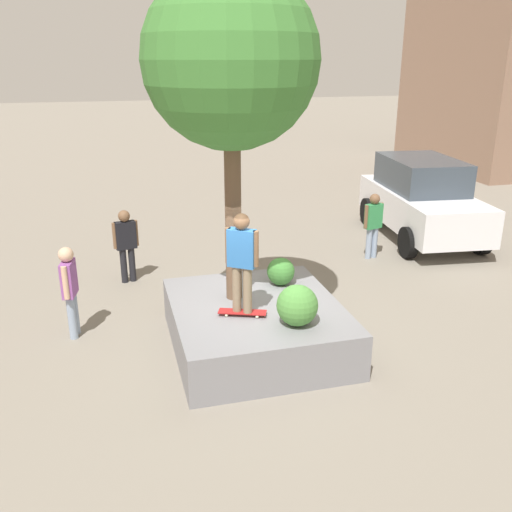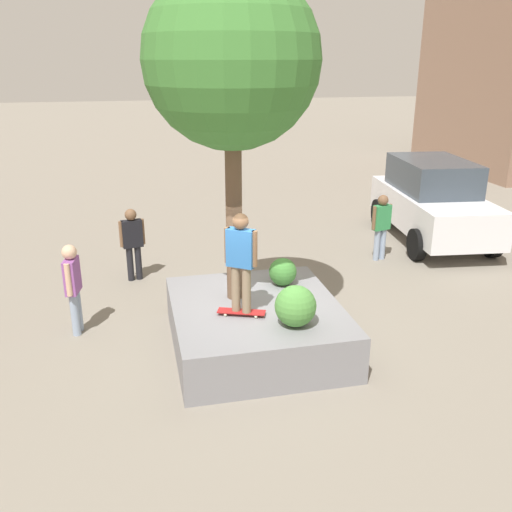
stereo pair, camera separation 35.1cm
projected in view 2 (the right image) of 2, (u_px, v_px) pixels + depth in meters
The scene contains 11 objects.
ground_plane at pixel (257, 342), 10.10m from camera, with size 120.00×120.00×0.00m, color gray.
planter_ledge at pixel (256, 325), 9.84m from camera, with size 3.22×2.88×0.80m, color gray.
plaza_tree at pixel (232, 61), 8.66m from camera, with size 2.81×2.81×5.43m.
boxwood_shrub at pixel (295, 306), 8.85m from camera, with size 0.67×0.67×0.67m, color #4C8C3D.
hedge_clump at pixel (283, 272), 10.46m from camera, with size 0.52×0.52×0.52m, color #3D7A33.
skateboard at pixel (241, 312), 9.29m from camera, with size 0.48×0.82×0.07m.
skateboarder at pixel (241, 256), 8.96m from camera, with size 0.42×0.48×1.69m.
police_car at pixel (432, 200), 15.41m from camera, with size 4.98×2.67×2.22m.
passerby_with_bag at pixel (73, 283), 10.12m from camera, with size 0.58×0.28×1.73m.
bystander_watching at pixel (381, 223), 13.88m from camera, with size 0.30×0.55×1.68m.
pedestrian_crossing at pixel (133, 240), 12.60m from camera, with size 0.28×0.56×1.69m.
Camera 2 is at (8.76, -2.00, 4.88)m, focal length 39.15 mm.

